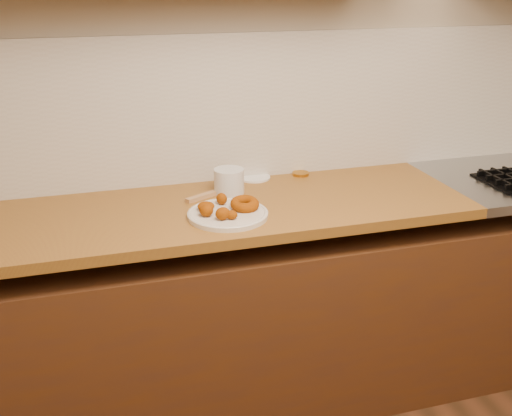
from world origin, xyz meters
name	(u,v)px	position (x,y,z in m)	size (l,w,h in m)	color
wall_back	(307,68)	(0.00, 2.00, 1.35)	(4.00, 0.02, 2.70)	tan
base_cabinet	(325,306)	(0.00, 1.69, 0.39)	(3.60, 0.60, 0.77)	#4E280E
butcher_block	(168,216)	(-0.65, 1.69, 0.88)	(2.30, 0.62, 0.04)	olive
backsplash	(307,104)	(0.00, 1.99, 1.20)	(3.60, 0.02, 0.60)	beige
donut_plate	(228,214)	(-0.45, 1.58, 0.91)	(0.29, 0.29, 0.02)	beige
ring_donut	(245,204)	(-0.38, 1.59, 0.94)	(0.11, 0.11, 0.04)	#913901
fried_dough_chunks	(215,208)	(-0.49, 1.58, 0.94)	(0.14, 0.20, 0.05)	#913901
plastic_tub	(229,181)	(-0.38, 1.82, 0.95)	(0.12, 0.12, 0.10)	silver
tub_lid	(254,177)	(-0.24, 1.96, 0.90)	(0.14, 0.14, 0.01)	white
brass_jar_lid	(301,174)	(-0.03, 1.95, 0.91)	(0.07, 0.07, 0.01)	#B87C20
wooden_utensil	(208,195)	(-0.48, 1.80, 0.91)	(0.20, 0.03, 0.02)	#AC8050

